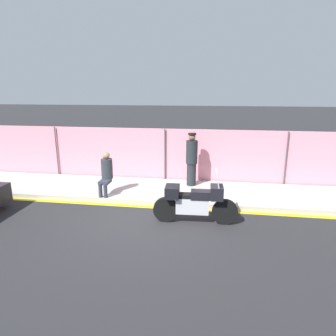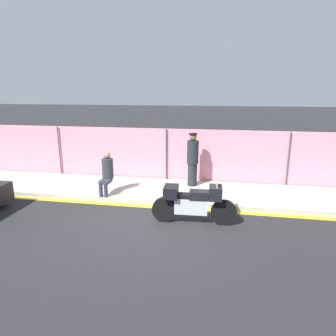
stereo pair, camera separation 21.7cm
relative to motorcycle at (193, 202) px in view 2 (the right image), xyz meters
The scene contains 7 objects.
ground_plane 1.47m from the motorcycle, behind, with size 120.00×120.00×0.00m, color #262628.
sidewalk 2.59m from the motorcycle, 121.74° to the left, with size 31.98×2.40×0.15m.
curb_paint_stripe 1.70m from the motorcycle, 146.88° to the left, with size 31.98×0.18×0.01m.
storefront_fence 3.73m from the motorcycle, 111.18° to the left, with size 30.38×0.17×2.04m.
motorcycle is the anchor object (origin of this frame).
officer_standing 2.81m from the motorcycle, 96.12° to the left, with size 0.40×0.40×1.84m.
person_seated_on_curb 3.28m from the motorcycle, 153.70° to the left, with size 0.37×0.69×1.36m.
Camera 2 is at (1.98, -7.14, 3.43)m, focal length 32.00 mm.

